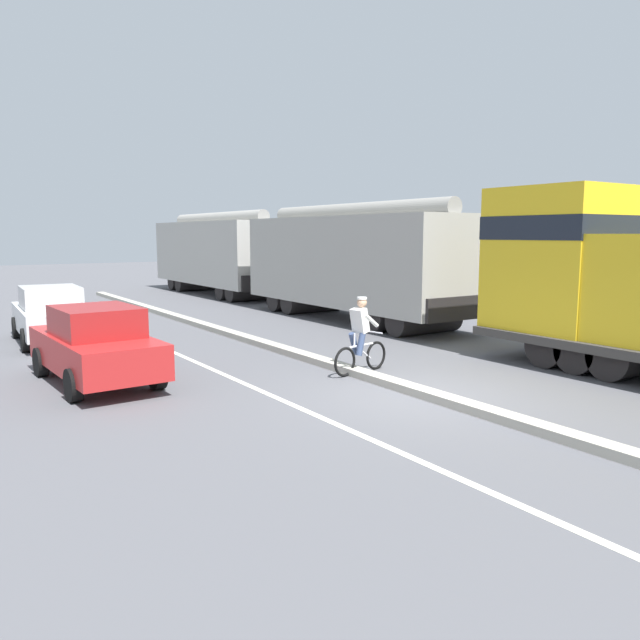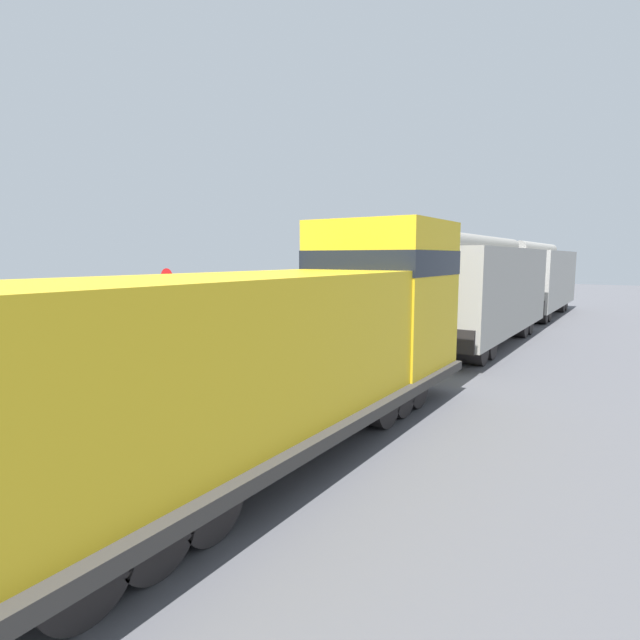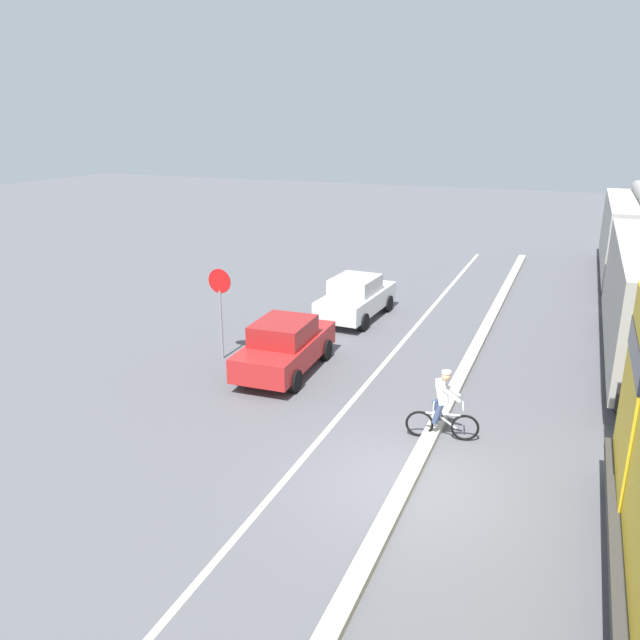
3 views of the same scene
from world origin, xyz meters
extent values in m
plane|color=#56565B|center=(0.00, 0.00, 0.00)|extent=(120.00, 120.00, 0.00)
cube|color=#B2AD9E|center=(0.00, 6.00, 0.08)|extent=(0.36, 36.00, 0.16)
cube|color=silver|center=(-2.40, 6.00, 0.00)|extent=(0.14, 36.00, 0.01)
cube|color=gold|center=(5.23, 0.68, 2.45)|extent=(2.80, 2.80, 3.50)
cube|color=black|center=(5.23, 0.68, 3.24)|extent=(2.83, 2.83, 0.56)
cylinder|color=black|center=(5.23, 0.27, 0.50)|extent=(2.40, 1.00, 1.00)
cylinder|color=black|center=(5.23, -0.53, 0.50)|extent=(2.40, 1.00, 1.00)
cylinder|color=black|center=(5.23, -1.33, 0.50)|extent=(2.40, 1.00, 1.00)
cube|color=#A3A099|center=(5.23, 9.28, 2.15)|extent=(2.90, 10.40, 3.10)
cylinder|color=gray|center=(5.23, 9.28, 3.88)|extent=(0.60, 9.88, 0.60)
cube|color=black|center=(5.23, 14.53, 0.95)|extent=(2.61, 0.10, 0.70)
cube|color=black|center=(5.23, 4.03, 0.95)|extent=(2.61, 0.10, 0.70)
cylinder|color=black|center=(5.23, 13.06, 0.45)|extent=(2.46, 0.90, 0.90)
cylinder|color=black|center=(5.23, 11.96, 0.45)|extent=(2.46, 0.90, 0.90)
cylinder|color=black|center=(5.23, 6.61, 0.45)|extent=(2.46, 0.90, 0.90)
cylinder|color=black|center=(5.23, 5.51, 0.45)|extent=(2.46, 0.90, 0.90)
cube|color=#AFACA4|center=(5.23, 20.88, 2.15)|extent=(2.90, 10.40, 3.10)
cylinder|color=gray|center=(5.23, 20.88, 3.88)|extent=(0.60, 9.88, 0.60)
cube|color=black|center=(5.23, 26.13, 0.95)|extent=(2.61, 0.10, 0.70)
cube|color=black|center=(5.23, 15.63, 0.95)|extent=(2.61, 0.10, 0.70)
cylinder|color=black|center=(5.23, 24.66, 0.45)|extent=(2.46, 0.90, 0.90)
cylinder|color=black|center=(5.23, 23.56, 0.45)|extent=(2.46, 0.90, 0.90)
cylinder|color=black|center=(5.23, 18.21, 0.45)|extent=(2.46, 0.90, 0.90)
cylinder|color=black|center=(5.23, 17.11, 0.45)|extent=(2.46, 0.90, 0.90)
cube|color=red|center=(-4.94, 4.52, 0.67)|extent=(1.91, 4.28, 0.70)
cube|color=maroon|center=(-4.93, 4.37, 1.32)|extent=(1.59, 1.97, 0.60)
cube|color=#1E232D|center=(-4.98, 5.37, 1.27)|extent=(1.43, 0.19, 0.51)
cylinder|color=black|center=(-5.81, 5.78, 0.32)|extent=(0.25, 0.65, 0.64)
cylinder|color=black|center=(-4.20, 5.86, 0.32)|extent=(0.25, 0.65, 0.64)
cylinder|color=black|center=(-5.68, 3.18, 0.32)|extent=(0.25, 0.65, 0.64)
cylinder|color=black|center=(-4.07, 3.26, 0.32)|extent=(0.25, 0.65, 0.64)
cube|color=silver|center=(-4.77, 10.31, 0.67)|extent=(1.90, 4.28, 0.70)
cube|color=beige|center=(-4.77, 10.16, 1.32)|extent=(1.59, 1.97, 0.60)
cube|color=#1E232D|center=(-4.72, 11.16, 1.27)|extent=(1.43, 0.19, 0.51)
cylinder|color=black|center=(-5.51, 11.65, 0.32)|extent=(0.25, 0.65, 0.64)
cylinder|color=black|center=(-3.90, 11.57, 0.32)|extent=(0.25, 0.65, 0.64)
cylinder|color=black|center=(-5.64, 9.05, 0.32)|extent=(0.25, 0.65, 0.64)
cylinder|color=black|center=(-4.02, 8.97, 0.32)|extent=(0.25, 0.65, 0.64)
torus|color=black|center=(0.75, 2.30, 0.33)|extent=(0.66, 0.19, 0.66)
torus|color=black|center=(-0.28, 2.09, 0.33)|extent=(0.66, 0.19, 0.66)
cylinder|color=silver|center=(0.23, 2.19, 0.63)|extent=(0.78, 0.21, 0.05)
cylinder|color=silver|center=(0.33, 2.21, 0.45)|extent=(0.48, 0.14, 0.36)
cylinder|color=silver|center=(0.02, 2.15, 0.78)|extent=(0.04, 0.04, 0.30)
cylinder|color=silver|center=(0.67, 2.28, 0.88)|extent=(0.13, 0.48, 0.04)
cylinder|color=#38476B|center=(0.10, 2.26, 0.68)|extent=(0.32, 0.20, 0.52)
cylinder|color=#38476B|center=(0.14, 2.07, 0.68)|extent=(0.29, 0.19, 0.52)
cube|color=white|center=(0.19, 2.18, 1.20)|extent=(0.39, 0.40, 0.57)
sphere|color=tan|center=(0.25, 2.19, 1.59)|extent=(0.22, 0.22, 0.22)
cylinder|color=white|center=(0.25, 2.19, 1.69)|extent=(0.22, 0.22, 0.05)
cylinder|color=white|center=(0.35, 2.38, 1.20)|extent=(0.47, 0.18, 0.36)
cylinder|color=white|center=(0.41, 2.06, 1.20)|extent=(0.47, 0.18, 0.36)
camera|label=1|loc=(-8.07, -8.74, 3.10)|focal=35.00mm
camera|label=2|loc=(10.46, -10.06, 3.37)|focal=28.00mm
camera|label=3|loc=(2.65, -11.05, 7.16)|focal=35.00mm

